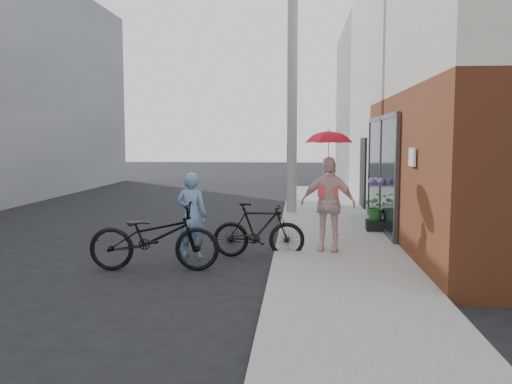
# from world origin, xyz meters

# --- Properties ---
(ground) EXTENTS (80.00, 80.00, 0.00)m
(ground) POSITION_xyz_m (0.00, 0.00, 0.00)
(ground) COLOR black
(ground) RESTS_ON ground
(sidewalk) EXTENTS (2.20, 24.00, 0.12)m
(sidewalk) POSITION_xyz_m (2.10, 2.00, 0.06)
(sidewalk) COLOR gray
(sidewalk) RESTS_ON ground
(curb) EXTENTS (0.12, 24.00, 0.12)m
(curb) POSITION_xyz_m (0.94, 2.00, 0.06)
(curb) COLOR #9E9E99
(curb) RESTS_ON ground
(plaster_building) EXTENTS (8.00, 6.00, 7.00)m
(plaster_building) POSITION_xyz_m (7.20, 9.00, 3.50)
(plaster_building) COLOR silver
(plaster_building) RESTS_ON ground
(east_building_far) EXTENTS (8.00, 8.00, 7.00)m
(east_building_far) POSITION_xyz_m (7.20, 16.00, 3.50)
(east_building_far) COLOR slate
(east_building_far) RESTS_ON ground
(utility_pole) EXTENTS (0.28, 0.28, 7.00)m
(utility_pole) POSITION_xyz_m (1.10, 6.00, 3.50)
(utility_pole) COLOR #9E9E99
(utility_pole) RESTS_ON ground
(officer) EXTENTS (0.61, 0.46, 1.54)m
(officer) POSITION_xyz_m (-0.58, 0.53, 0.77)
(officer) COLOR #6890BA
(officer) RESTS_ON ground
(bike_left) EXTENTS (2.14, 0.89, 1.10)m
(bike_left) POSITION_xyz_m (-1.01, -0.43, 0.55)
(bike_left) COLOR black
(bike_left) RESTS_ON ground
(bike_right) EXTENTS (1.65, 0.51, 0.98)m
(bike_right) POSITION_xyz_m (0.60, 0.68, 0.49)
(bike_right) COLOR black
(bike_right) RESTS_ON ground
(kimono_woman) EXTENTS (1.06, 0.64, 1.68)m
(kimono_woman) POSITION_xyz_m (1.82, 0.81, 0.96)
(kimono_woman) COLOR silver
(kimono_woman) RESTS_ON sidewalk
(parasol) EXTENTS (0.84, 0.84, 0.74)m
(parasol) POSITION_xyz_m (1.82, 0.81, 2.17)
(parasol) COLOR red
(parasol) RESTS_ON kimono_woman
(planter) EXTENTS (0.45, 0.45, 0.23)m
(planter) POSITION_xyz_m (3.00, 3.02, 0.23)
(planter) COLOR black
(planter) RESTS_ON sidewalk
(potted_plant) EXTENTS (0.54, 0.47, 0.60)m
(potted_plant) POSITION_xyz_m (3.00, 3.02, 0.65)
(potted_plant) COLOR #2A692A
(potted_plant) RESTS_ON planter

